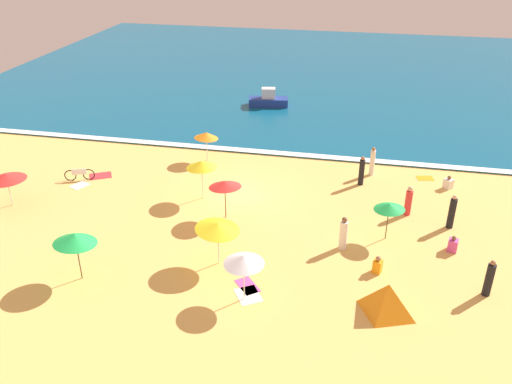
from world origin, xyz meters
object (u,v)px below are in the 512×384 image
object	(u,v)px
beach_umbrella_2	(225,184)
beach_tent	(387,298)
beach_umbrella_1	(75,239)
beachgoer_2	(378,265)
beach_umbrella_6	(201,164)
beachgoer_4	(343,234)
beachgoer_7	(362,171)
beachgoer_6	(453,245)
beachgoer_9	(408,201)
beachgoer_8	(372,162)
beach_umbrella_4	(206,135)
beach_umbrella_0	(218,226)
beach_umbrella_7	(6,177)
beach_umbrella_3	(244,260)
small_boat_0	(268,100)
beachgoer_0	(452,212)
beachgoer_5	(489,279)
beach_umbrella_5	(389,206)
beachgoer_1	(448,183)
parked_bicycle	(79,174)

from	to	relation	value
beach_umbrella_2	beach_tent	bearing A→B (deg)	-36.32
beach_umbrella_1	beachgoer_2	size ratio (longest dim) A/B	3.14
beach_umbrella_6	beachgoer_4	world-z (taller)	beach_umbrella_6
beachgoer_4	beachgoer_7	distance (m)	7.27
beachgoer_6	beachgoer_9	distance (m)	3.81
beachgoer_4	beachgoer_8	bearing A→B (deg)	82.00
beachgoer_2	beachgoer_4	distance (m)	2.41
beach_umbrella_4	beach_tent	distance (m)	17.55
beach_umbrella_0	beach_umbrella_7	xyz separation A→B (m)	(-12.85, 3.05, -0.25)
beachgoer_9	beachgoer_4	bearing A→B (deg)	-128.40
beach_umbrella_6	beachgoer_6	distance (m)	13.81
beach_umbrella_3	beach_umbrella_0	bearing A→B (deg)	126.96
beachgoer_4	small_boat_0	size ratio (longest dim) A/B	0.51
beach_umbrella_3	beachgoer_0	size ratio (longest dim) A/B	1.21
beach_umbrella_1	small_boat_0	xyz separation A→B (m)	(3.74, 25.43, -1.50)
beach_umbrella_0	beach_tent	size ratio (longest dim) A/B	1.04
beach_umbrella_3	beachgoer_6	bearing A→B (deg)	31.91
beachgoer_9	beach_tent	bearing A→B (deg)	-97.87
beach_umbrella_2	beachgoer_9	bearing A→B (deg)	13.58
beachgoer_2	beachgoer_8	world-z (taller)	beachgoer_8
beachgoer_5	beachgoer_9	bearing A→B (deg)	115.28
beach_umbrella_5	beachgoer_1	bearing A→B (deg)	60.41
beach_umbrella_2	beachgoer_2	bearing A→B (deg)	-23.09
beach_umbrella_6	beach_umbrella_1	bearing A→B (deg)	-110.11
beach_umbrella_1	beachgoer_7	xyz separation A→B (m)	(11.91, 12.10, -1.22)
beach_umbrella_7	small_boat_0	distance (m)	22.78
beach_umbrella_0	beachgoer_5	bearing A→B (deg)	0.41
beach_umbrella_7	beachgoer_2	distance (m)	20.28
beach_umbrella_1	beach_umbrella_3	distance (m)	7.46
beach_umbrella_5	small_boat_0	world-z (taller)	beach_umbrella_5
beachgoer_1	beachgoer_8	size ratio (longest dim) A/B	0.44
beachgoer_4	beach_umbrella_5	bearing A→B (deg)	32.82
beach_umbrella_3	beach_umbrella_7	bearing A→B (deg)	159.79
beachgoer_7	beach_umbrella_1	bearing A→B (deg)	-134.56
beach_umbrella_6	beachgoer_9	distance (m)	11.49
beach_umbrella_7	beachgoer_7	world-z (taller)	beach_umbrella_7
beachgoer_1	beachgoer_6	distance (m)	6.97
beach_umbrella_0	beach_umbrella_3	distance (m)	2.90
beachgoer_2	beachgoer_5	bearing A→B (deg)	-8.73
beach_umbrella_1	beachgoer_4	xyz separation A→B (m)	(11.29, 4.85, -1.28)
parked_bicycle	beachgoer_6	bearing A→B (deg)	-9.21
beach_umbrella_5	beachgoer_5	bearing A→B (deg)	-41.48
beach_umbrella_7	beachgoer_1	bearing A→B (deg)	16.61
beach_umbrella_1	beach_umbrella_2	size ratio (longest dim) A/B	1.09
beach_umbrella_0	beachgoer_5	xyz separation A→B (m)	(11.84, 0.08, -1.18)
beach_umbrella_2	beachgoer_7	bearing A→B (deg)	38.23
beach_umbrella_0	beachgoer_9	world-z (taller)	beach_umbrella_0
beach_tent	beachgoer_1	distance (m)	12.78
beach_umbrella_2	beachgoer_0	distance (m)	11.82
beachgoer_5	beachgoer_9	world-z (taller)	beachgoer_5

